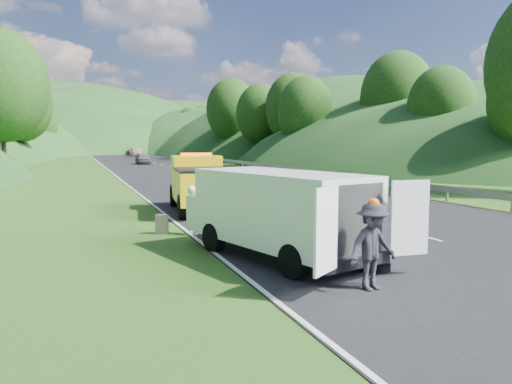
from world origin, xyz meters
name	(u,v)px	position (x,y,z in m)	size (l,w,h in m)	color
ground	(308,231)	(0.00, 0.00, 0.00)	(320.00, 320.00, 0.00)	#38661E
road_surface	(172,168)	(3.00, 40.00, 0.01)	(14.00, 200.00, 0.02)	black
guardrail	(207,162)	(10.30, 52.50, 0.00)	(0.06, 140.00, 1.52)	gray
tree_line_right	(271,159)	(23.00, 60.00, 0.00)	(14.00, 140.00, 14.00)	#2E5519
hills_backdrop	(122,150)	(6.50, 134.70, 0.00)	(201.00, 288.60, 44.00)	#2D5B23
tow_truck	(200,183)	(-2.32, 5.74, 1.23)	(2.77, 6.03, 2.51)	black
white_van	(276,210)	(-2.52, -3.25, 1.28)	(4.39, 6.89, 2.27)	black
woman	(193,235)	(-3.81, 0.67, 0.00)	(0.58, 0.42, 1.59)	white
child	(235,239)	(-2.76, -0.47, 0.00)	(0.50, 0.39, 1.03)	#CEC56D
worker	(372,290)	(-1.77, -6.55, 0.00)	(1.17, 0.67, 1.81)	#222127
suitcase	(162,224)	(-4.75, 1.19, 0.32)	(0.40, 0.22, 0.64)	#5A5743
spare_tire	(376,271)	(-0.82, -5.30, 0.00)	(0.67, 0.67, 0.20)	black
passing_suv	(269,193)	(3.23, 11.54, 0.00)	(2.21, 4.79, 1.33)	black
dist_car_a	(143,164)	(1.15, 49.16, 0.00)	(1.69, 4.19, 1.43)	#4D4D53
dist_car_b	(137,156)	(4.01, 79.32, 0.00)	(1.66, 4.75, 1.57)	brown
dist_car_c	(134,155)	(4.49, 87.56, 0.00)	(2.14, 5.27, 1.53)	#A45257
dist_car_d	(114,152)	(2.40, 110.58, 0.00)	(1.69, 4.19, 1.43)	#513D5D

